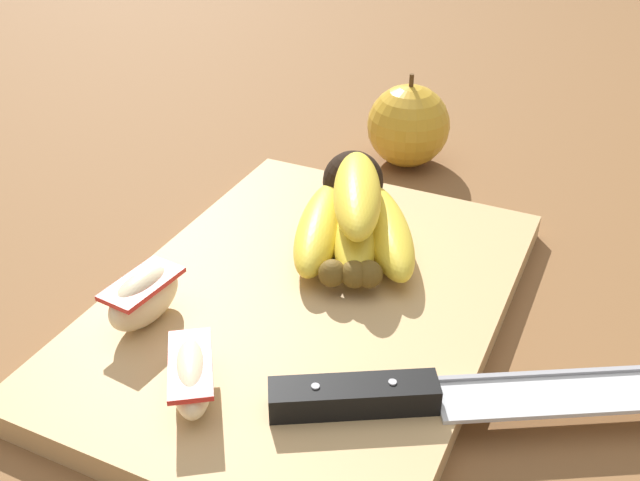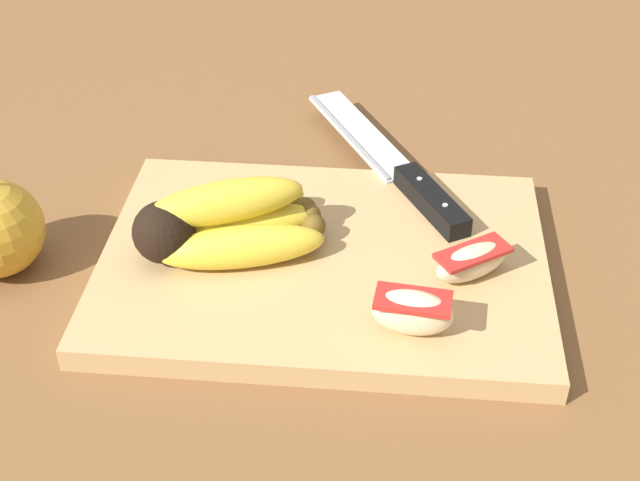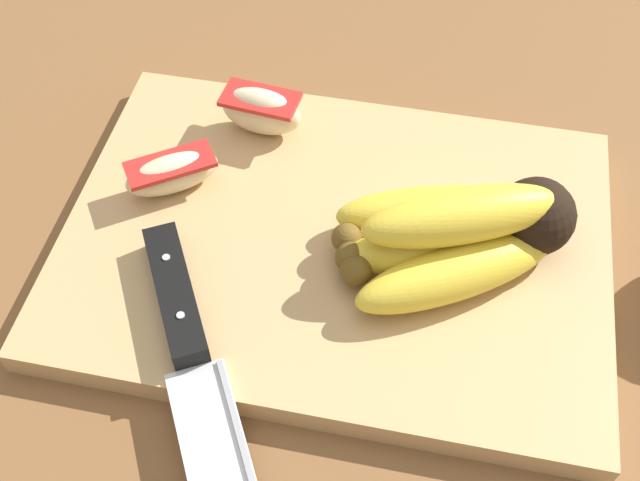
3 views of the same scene
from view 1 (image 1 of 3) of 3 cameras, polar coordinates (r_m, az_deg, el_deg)
ground_plane at (r=0.54m, az=-3.36°, el=-6.20°), size 6.00×6.00×0.00m
cutting_board at (r=0.53m, az=-0.98°, el=-5.11°), size 0.37×0.26×0.02m
banana_bunch at (r=0.58m, az=2.87°, el=2.01°), size 0.16×0.13×0.06m
chefs_knife at (r=0.45m, az=8.94°, el=-11.78°), size 0.16×0.26×0.02m
apple_wedge_near at (r=0.45m, az=-10.24°, el=-10.22°), size 0.07×0.06×0.03m
apple_wedge_middle at (r=0.51m, az=-13.58°, el=-4.31°), size 0.06×0.03×0.04m
whole_apple at (r=0.74m, az=7.08°, el=8.86°), size 0.08×0.08×0.09m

